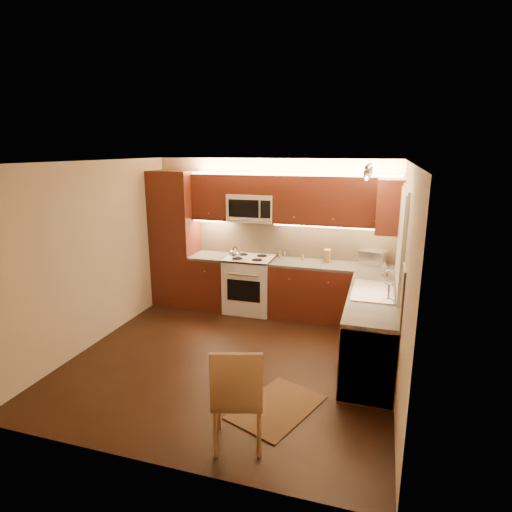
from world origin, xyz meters
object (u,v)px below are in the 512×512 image
(stove, at_px, (250,284))
(dining_chair, at_px, (238,394))
(sink, at_px, (374,286))
(soap_bottle, at_px, (384,269))
(microwave, at_px, (252,208))
(kettle, at_px, (235,252))
(knife_block, at_px, (327,256))
(toaster_oven, at_px, (373,258))

(stove, height_order, dining_chair, dining_chair)
(sink, relative_size, soap_bottle, 4.49)
(sink, bearing_deg, microwave, 147.79)
(kettle, relative_size, soap_bottle, 1.09)
(stove, distance_m, kettle, 0.62)
(stove, distance_m, knife_block, 1.36)
(soap_bottle, bearing_deg, toaster_oven, 130.35)
(kettle, xyz_separation_m, toaster_oven, (2.15, 0.34, -0.01))
(microwave, xyz_separation_m, soap_bottle, (2.12, -0.47, -0.72))
(stove, bearing_deg, toaster_oven, 5.54)
(sink, xyz_separation_m, toaster_oven, (-0.05, 1.31, 0.04))
(stove, height_order, toaster_oven, toaster_oven)
(microwave, xyz_separation_m, knife_block, (1.24, 0.01, -0.72))
(microwave, relative_size, kettle, 3.65)
(toaster_oven, xyz_separation_m, knife_block, (-0.70, -0.04, -0.01))
(knife_block, bearing_deg, soap_bottle, -29.36)
(knife_block, xyz_separation_m, dining_chair, (-0.34, -3.35, -0.50))
(soap_bottle, bearing_deg, microwave, -170.16)
(kettle, bearing_deg, toaster_oven, 21.72)
(kettle, height_order, soap_bottle, kettle)
(sink, height_order, kettle, kettle)
(soap_bottle, bearing_deg, kettle, -162.18)
(soap_bottle, bearing_deg, stove, -166.64)
(sink, bearing_deg, stove, 150.64)
(kettle, bearing_deg, dining_chair, -57.29)
(microwave, height_order, knife_block, microwave)
(toaster_oven, bearing_deg, sink, -71.48)
(knife_block, bearing_deg, toaster_oven, 2.92)
(stove, xyz_separation_m, kettle, (-0.20, -0.15, 0.56))
(stove, distance_m, soap_bottle, 2.21)
(microwave, distance_m, dining_chair, 3.66)
(stove, distance_m, dining_chair, 3.33)
(kettle, distance_m, knife_block, 1.48)
(sink, bearing_deg, knife_block, 120.78)
(kettle, bearing_deg, knife_block, 24.37)
(microwave, relative_size, knife_block, 3.73)
(sink, distance_m, kettle, 2.41)
(dining_chair, bearing_deg, sink, 45.39)
(toaster_oven, height_order, soap_bottle, toaster_oven)
(stove, xyz_separation_m, knife_block, (1.24, 0.15, 0.54))
(sink, xyz_separation_m, kettle, (-2.20, 0.97, 0.05))
(microwave, height_order, soap_bottle, microwave)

